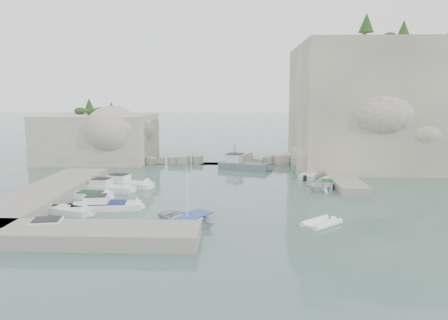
{
  "coord_description": "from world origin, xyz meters",
  "views": [
    {
      "loc": [
        1.81,
        -41.09,
        10.22
      ],
      "look_at": [
        0.0,
        6.0,
        3.0
      ],
      "focal_mm": 35.0,
      "sensor_mm": 36.0,
      "label": 1
    }
  ],
  "objects_px": {
    "motorboat_d": "(107,209)",
    "tender_east_b": "(326,186)",
    "motorboat_a": "(126,186)",
    "motorboat_e": "(72,214)",
    "rowboat": "(187,223)",
    "motorboat_f": "(61,236)",
    "tender_east_c": "(310,177)",
    "motorboat_b": "(109,191)",
    "tender_east_a": "(320,191)",
    "inflatable_dinghy": "(321,225)",
    "work_boat": "(244,169)",
    "tender_east_d": "(310,173)",
    "motorboat_c": "(90,198)"
  },
  "relations": [
    {
      "from": "motorboat_d",
      "to": "tender_east_b",
      "type": "height_order",
      "value": "motorboat_d"
    },
    {
      "from": "motorboat_a",
      "to": "motorboat_e",
      "type": "height_order",
      "value": "motorboat_a"
    },
    {
      "from": "motorboat_a",
      "to": "rowboat",
      "type": "distance_m",
      "value": 16.08
    },
    {
      "from": "motorboat_a",
      "to": "motorboat_f",
      "type": "relative_size",
      "value": 1.01
    },
    {
      "from": "tender_east_c",
      "to": "motorboat_f",
      "type": "bearing_deg",
      "value": 158.79
    },
    {
      "from": "tender_east_c",
      "to": "motorboat_a",
      "type": "bearing_deg",
      "value": 128.0
    },
    {
      "from": "motorboat_b",
      "to": "tender_east_a",
      "type": "distance_m",
      "value": 22.33
    },
    {
      "from": "motorboat_d",
      "to": "motorboat_e",
      "type": "distance_m",
      "value": 3.03
    },
    {
      "from": "motorboat_e",
      "to": "tender_east_a",
      "type": "distance_m",
      "value": 24.78
    },
    {
      "from": "inflatable_dinghy",
      "to": "work_boat",
      "type": "height_order",
      "value": "work_boat"
    },
    {
      "from": "motorboat_d",
      "to": "tender_east_d",
      "type": "relative_size",
      "value": 1.28
    },
    {
      "from": "motorboat_c",
      "to": "tender_east_a",
      "type": "bearing_deg",
      "value": 15.97
    },
    {
      "from": "inflatable_dinghy",
      "to": "tender_east_c",
      "type": "bearing_deg",
      "value": 41.46
    },
    {
      "from": "motorboat_d",
      "to": "motorboat_f",
      "type": "bearing_deg",
      "value": -107.6
    },
    {
      "from": "rowboat",
      "to": "tender_east_b",
      "type": "height_order",
      "value": "rowboat"
    },
    {
      "from": "motorboat_c",
      "to": "motorboat_f",
      "type": "relative_size",
      "value": 0.69
    },
    {
      "from": "motorboat_d",
      "to": "tender_east_d",
      "type": "xyz_separation_m",
      "value": [
        20.88,
        18.69,
        0.0
      ]
    },
    {
      "from": "motorboat_c",
      "to": "tender_east_b",
      "type": "height_order",
      "value": "same"
    },
    {
      "from": "motorboat_a",
      "to": "tender_east_d",
      "type": "xyz_separation_m",
      "value": [
        21.69,
        9.03,
        0.0
      ]
    },
    {
      "from": "motorboat_f",
      "to": "rowboat",
      "type": "relative_size",
      "value": 1.29
    },
    {
      "from": "tender_east_c",
      "to": "motorboat_b",
      "type": "bearing_deg",
      "value": 132.49
    },
    {
      "from": "motorboat_e",
      "to": "work_boat",
      "type": "height_order",
      "value": "work_boat"
    },
    {
      "from": "motorboat_e",
      "to": "motorboat_d",
      "type": "bearing_deg",
      "value": 56.2
    },
    {
      "from": "motorboat_a",
      "to": "motorboat_f",
      "type": "bearing_deg",
      "value": -71.69
    },
    {
      "from": "motorboat_a",
      "to": "motorboat_c",
      "type": "distance_m",
      "value": 5.86
    },
    {
      "from": "motorboat_a",
      "to": "tender_east_a",
      "type": "bearing_deg",
      "value": 15.23
    },
    {
      "from": "tender_east_b",
      "to": "tender_east_d",
      "type": "bearing_deg",
      "value": 19.73
    },
    {
      "from": "motorboat_a",
      "to": "tender_east_a",
      "type": "relative_size",
      "value": 2.07
    },
    {
      "from": "motorboat_b",
      "to": "tender_east_d",
      "type": "xyz_separation_m",
      "value": [
        22.96,
        11.37,
        0.0
      ]
    },
    {
      "from": "rowboat",
      "to": "tender_east_c",
      "type": "bearing_deg",
      "value": 0.92
    },
    {
      "from": "tender_east_b",
      "to": "motorboat_c",
      "type": "bearing_deg",
      "value": 120.66
    },
    {
      "from": "inflatable_dinghy",
      "to": "motorboat_c",
      "type": "bearing_deg",
      "value": 116.58
    },
    {
      "from": "motorboat_c",
      "to": "tender_east_d",
      "type": "distance_m",
      "value": 27.88
    },
    {
      "from": "motorboat_c",
      "to": "motorboat_d",
      "type": "relative_size",
      "value": 0.7
    },
    {
      "from": "tender_east_c",
      "to": "motorboat_d",
      "type": "bearing_deg",
      "value": 149.53
    },
    {
      "from": "rowboat",
      "to": "tender_east_b",
      "type": "relative_size",
      "value": 1.11
    },
    {
      "from": "motorboat_f",
      "to": "tender_east_a",
      "type": "height_order",
      "value": "tender_east_a"
    },
    {
      "from": "tender_east_d",
      "to": "motorboat_e",
      "type": "bearing_deg",
      "value": 144.1
    },
    {
      "from": "tender_east_b",
      "to": "tender_east_c",
      "type": "height_order",
      "value": "same"
    },
    {
      "from": "tender_east_a",
      "to": "tender_east_b",
      "type": "height_order",
      "value": "tender_east_a"
    },
    {
      "from": "motorboat_b",
      "to": "tender_east_a",
      "type": "bearing_deg",
      "value": 14.75
    },
    {
      "from": "motorboat_f",
      "to": "work_boat",
      "type": "bearing_deg",
      "value": 54.49
    },
    {
      "from": "rowboat",
      "to": "tender_east_a",
      "type": "xyz_separation_m",
      "value": [
        12.57,
        12.11,
        0.0
      ]
    },
    {
      "from": "motorboat_d",
      "to": "tender_east_b",
      "type": "xyz_separation_m",
      "value": [
        21.38,
        10.47,
        0.0
      ]
    },
    {
      "from": "motorboat_b",
      "to": "rowboat",
      "type": "relative_size",
      "value": 1.16
    },
    {
      "from": "motorboat_a",
      "to": "tender_east_d",
      "type": "relative_size",
      "value": 1.32
    },
    {
      "from": "motorboat_a",
      "to": "tender_east_b",
      "type": "relative_size",
      "value": 1.46
    },
    {
      "from": "motorboat_d",
      "to": "work_boat",
      "type": "distance_m",
      "value": 24.77
    },
    {
      "from": "motorboat_f",
      "to": "tender_east_c",
      "type": "xyz_separation_m",
      "value": [
        21.55,
        23.3,
        0.0
      ]
    },
    {
      "from": "work_boat",
      "to": "tender_east_d",
      "type": "bearing_deg",
      "value": 1.99
    }
  ]
}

